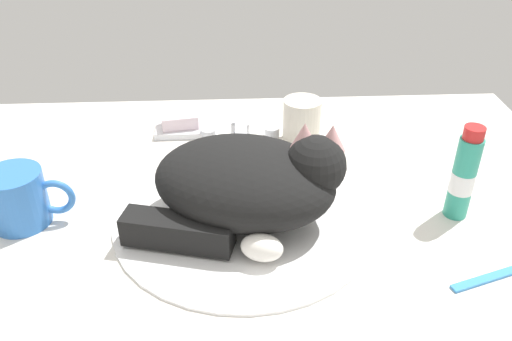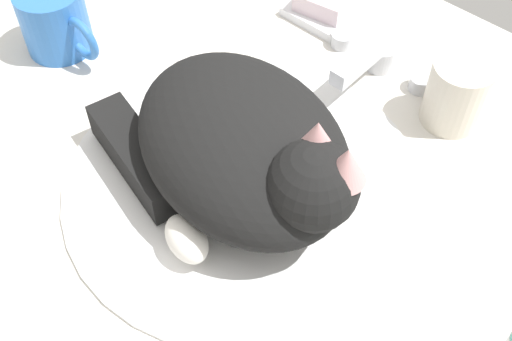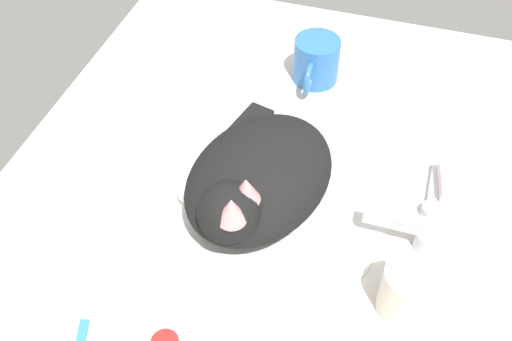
# 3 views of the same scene
# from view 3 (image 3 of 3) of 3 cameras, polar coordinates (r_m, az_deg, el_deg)

# --- Properties ---
(ground_plane) EXTENTS (1.10, 0.83, 0.03)m
(ground_plane) POSITION_cam_3_polar(r_m,az_deg,el_deg) (0.93, 0.33, -3.91)
(ground_plane) COLOR silver
(sink_basin) EXTENTS (0.38, 0.38, 0.01)m
(sink_basin) POSITION_cam_3_polar(r_m,az_deg,el_deg) (0.91, 0.33, -3.15)
(sink_basin) COLOR white
(sink_basin) RESTS_ON ground_plane
(faucet) EXTENTS (0.15, 0.11, 0.05)m
(faucet) POSITION_cam_3_polar(r_m,az_deg,el_deg) (0.88, 14.83, -5.73)
(faucet) COLOR silver
(faucet) RESTS_ON ground_plane
(cat) EXTENTS (0.32, 0.25, 0.14)m
(cat) POSITION_cam_3_polar(r_m,az_deg,el_deg) (0.86, -0.13, -0.86)
(cat) COLOR black
(cat) RESTS_ON sink_basin
(coffee_mug) EXTENTS (0.12, 0.08, 0.08)m
(coffee_mug) POSITION_cam_3_polar(r_m,az_deg,el_deg) (1.11, 5.66, 10.21)
(coffee_mug) COLOR #3372C6
(coffee_mug) RESTS_ON ground_plane
(rinse_cup) EXTENTS (0.07, 0.07, 0.08)m
(rinse_cup) POSITION_cam_3_polar(r_m,az_deg,el_deg) (0.80, 13.97, -10.99)
(rinse_cup) COLOR silver
(rinse_cup) RESTS_ON ground_plane
(soap_dish) EXTENTS (0.09, 0.06, 0.01)m
(soap_dish) POSITION_cam_3_polar(r_m,az_deg,el_deg) (0.97, 17.82, -1.75)
(soap_dish) COLOR white
(soap_dish) RESTS_ON ground_plane
(soap_bar) EXTENTS (0.07, 0.05, 0.02)m
(soap_bar) POSITION_cam_3_polar(r_m,az_deg,el_deg) (0.96, 18.07, -1.04)
(soap_bar) COLOR silver
(soap_bar) RESTS_ON soap_dish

